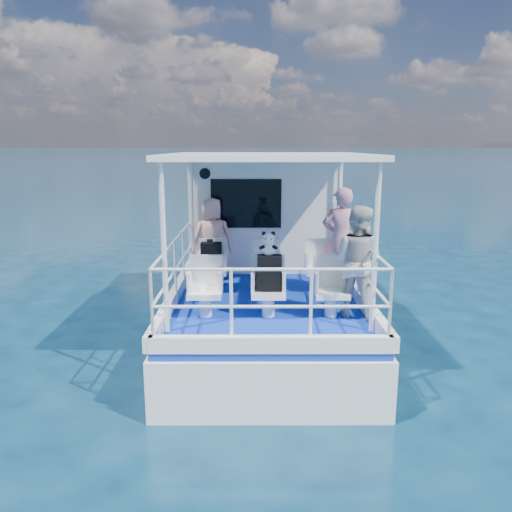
{
  "coord_description": "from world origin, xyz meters",
  "views": [
    {
      "loc": [
        -0.19,
        -7.92,
        3.29
      ],
      "look_at": [
        -0.17,
        -0.4,
        1.63
      ],
      "focal_mm": 35.0,
      "sensor_mm": 36.0,
      "label": 1
    }
  ],
  "objects_px": {
    "passenger_stbd_aft": "(357,261)",
    "passenger_port_fwd": "(212,239)",
    "panda": "(268,243)",
    "backpack_center": "(269,273)"
  },
  "relations": [
    {
      "from": "passenger_stbd_aft",
      "to": "passenger_port_fwd",
      "type": "bearing_deg",
      "value": -12.75
    },
    {
      "from": "passenger_port_fwd",
      "to": "passenger_stbd_aft",
      "type": "xyz_separation_m",
      "value": [
        2.21,
        -2.05,
        0.05
      ]
    },
    {
      "from": "passenger_stbd_aft",
      "to": "panda",
      "type": "height_order",
      "value": "passenger_stbd_aft"
    },
    {
      "from": "passenger_stbd_aft",
      "to": "backpack_center",
      "type": "distance_m",
      "value": 1.24
    },
    {
      "from": "passenger_stbd_aft",
      "to": "panda",
      "type": "bearing_deg",
      "value": 30.42
    },
    {
      "from": "passenger_port_fwd",
      "to": "panda",
      "type": "height_order",
      "value": "passenger_port_fwd"
    },
    {
      "from": "passenger_stbd_aft",
      "to": "backpack_center",
      "type": "height_order",
      "value": "passenger_stbd_aft"
    },
    {
      "from": "passenger_stbd_aft",
      "to": "backpack_center",
      "type": "bearing_deg",
      "value": 30.88
    },
    {
      "from": "passenger_port_fwd",
      "to": "backpack_center",
      "type": "bearing_deg",
      "value": 105.53
    },
    {
      "from": "passenger_stbd_aft",
      "to": "panda",
      "type": "distance_m",
      "value": 1.28
    }
  ]
}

